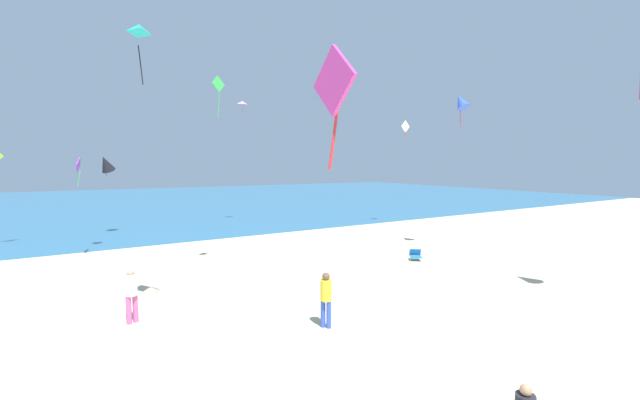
# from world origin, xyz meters

# --- Properties ---
(ground_plane) EXTENTS (120.00, 120.00, 0.00)m
(ground_plane) POSITION_xyz_m (0.00, 10.00, 0.00)
(ground_plane) COLOR beige
(ocean_water) EXTENTS (120.00, 60.00, 0.05)m
(ocean_water) POSITION_xyz_m (0.00, 50.02, 0.03)
(ocean_water) COLOR teal
(ocean_water) RESTS_ON ground_plane
(beach_chair_far_right) EXTENTS (0.87, 0.89, 0.54)m
(beach_chair_far_right) POSITION_xyz_m (6.20, 9.55, 0.26)
(beach_chair_far_right) COLOR #2370B2
(beach_chair_far_right) RESTS_ON ground_plane
(person_2) EXTENTS (0.46, 0.46, 1.66)m
(person_2) POSITION_xyz_m (-1.89, 5.03, 0.96)
(person_2) COLOR blue
(person_2) RESTS_ON ground_plane
(person_3) EXTENTS (0.43, 0.43, 1.74)m
(person_3) POSITION_xyz_m (-6.80, 8.30, 1.00)
(person_3) COLOR #D8599E
(person_3) RESTS_ON ground_plane
(kite_purple) EXTENTS (0.22, 0.75, 1.43)m
(kite_purple) POSITION_xyz_m (-8.31, 17.87, 4.77)
(kite_purple) COLOR purple
(kite_teal) EXTENTS (0.47, 0.67, 1.62)m
(kite_teal) POSITION_xyz_m (-6.35, 7.58, 8.50)
(kite_teal) COLOR #1EADAD
(kite_magenta) EXTENTS (0.12, 0.68, 1.20)m
(kite_magenta) POSITION_xyz_m (-5.52, -1.04, 5.57)
(kite_magenta) COLOR #DB3DA8
(kite_green) EXTENTS (0.65, 0.36, 1.79)m
(kite_green) POSITION_xyz_m (-2.89, 12.25, 8.17)
(kite_green) COLOR green
(kite_blue) EXTENTS (0.71, 1.02, 1.99)m
(kite_blue) POSITION_xyz_m (9.59, 9.86, 8.21)
(kite_blue) COLOR blue
(kite_white) EXTENTS (0.94, 0.16, 1.38)m
(kite_white) POSITION_xyz_m (13.37, 18.14, 7.77)
(kite_white) COLOR white
(kite_black) EXTENTS (1.45, 1.46, 1.49)m
(kite_black) POSITION_xyz_m (-6.99, 24.79, 4.89)
(kite_black) COLOR black
(kite_pink) EXTENTS (0.64, 0.47, 0.98)m
(kite_pink) POSITION_xyz_m (2.60, 25.03, 9.69)
(kite_pink) COLOR pink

